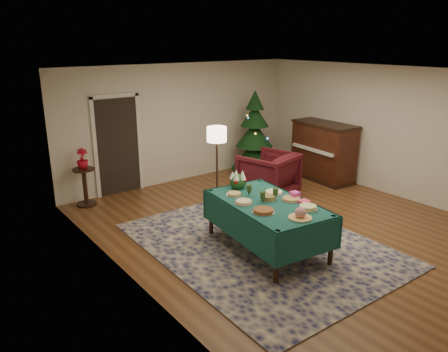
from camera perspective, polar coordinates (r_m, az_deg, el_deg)
room_shell at (r=7.51m, az=8.67°, el=2.93°), size 7.00×7.00×7.00m
doorway at (r=9.51m, az=-13.72°, el=4.14°), size 1.08×0.04×2.16m
rug at (r=7.23m, az=4.67°, el=-8.87°), size 3.27×4.26×0.02m
buffet_table at (r=6.87m, az=5.66°, el=-4.64°), size 1.43×2.17×0.80m
platter_0 at (r=6.24m, az=9.94°, el=-4.93°), size 0.34×0.34×0.17m
platter_1 at (r=6.60m, az=10.92°, el=-4.07°), size 0.29×0.29×0.07m
platter_2 at (r=6.39m, az=5.16°, el=-4.57°), size 0.34×0.34×0.06m
platter_3 at (r=6.92m, az=8.78°, el=-2.99°), size 0.32×0.32×0.04m
platter_4 at (r=6.70m, az=2.58°, el=-3.44°), size 0.29×0.29×0.06m
platter_5 at (r=6.88m, az=5.83°, el=-2.85°), size 0.25×0.25×0.08m
platter_6 at (r=7.18m, az=6.54°, el=-2.13°), size 0.32×0.32×0.04m
platter_7 at (r=7.05m, az=1.33°, el=-2.38°), size 0.26×0.26×0.04m
goblet_0 at (r=7.02m, az=3.31°, el=-1.83°), size 0.08×0.08×0.19m
goblet_1 at (r=6.89m, az=6.73°, el=-2.31°), size 0.08×0.08×0.19m
goblet_2 at (r=6.73m, az=5.07°, el=-2.76°), size 0.08×0.08×0.19m
napkin_stack at (r=6.84m, az=10.40°, el=-3.33°), size 0.18×0.18×0.04m
gift_box at (r=7.01m, az=9.25°, el=-2.46°), size 0.14×0.14×0.11m
centerpiece at (r=7.36m, az=1.85°, el=-0.56°), size 0.29×0.29×0.33m
armchair at (r=9.20m, az=5.81°, el=0.43°), size 1.22×1.18×1.05m
floor_lamp at (r=8.51m, az=-0.95°, el=4.84°), size 0.39×0.39×1.59m
side_table at (r=9.15m, az=-17.68°, el=-1.44°), size 0.43×0.43×0.77m
potted_plant at (r=9.00m, az=-17.98°, el=1.62°), size 0.23×0.40×0.23m
christmas_tree at (r=10.81m, az=3.97°, el=5.21°), size 1.48×1.48×2.04m
piano at (r=10.56m, az=12.83°, el=3.09°), size 0.86×1.62×1.35m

